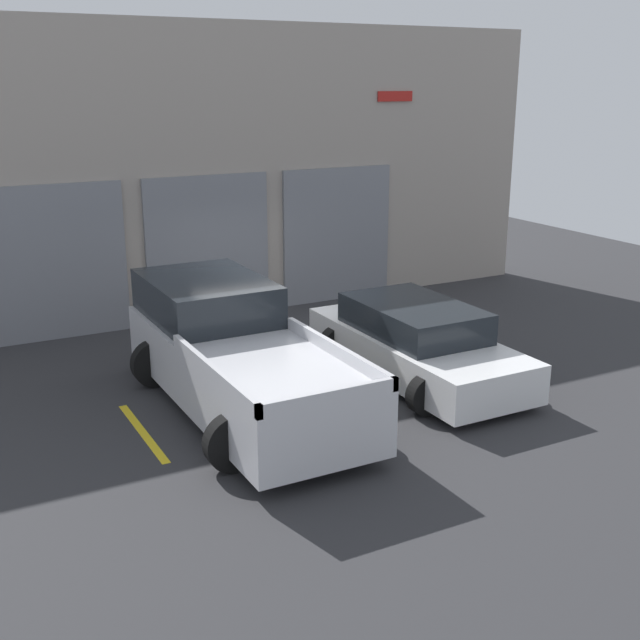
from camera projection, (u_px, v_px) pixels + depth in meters
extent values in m
plane|color=#2D2D30|center=(279.00, 356.00, 14.60)|extent=(28.00, 28.00, 0.00)
cube|color=#9E9389|center=(209.00, 173.00, 16.52)|extent=(15.71, 0.60, 5.96)
cube|color=slate|center=(56.00, 263.00, 15.20)|extent=(2.66, 0.08, 2.98)
cube|color=slate|center=(208.00, 248.00, 16.58)|extent=(2.66, 0.08, 2.98)
cube|color=slate|center=(337.00, 235.00, 17.96)|extent=(2.66, 0.08, 2.98)
cube|color=#B21E19|center=(395.00, 96.00, 17.77)|extent=(0.90, 0.03, 0.22)
cube|color=silver|center=(243.00, 371.00, 11.95)|extent=(1.92, 5.43, 0.90)
cube|color=#1E2328|center=(206.00, 298.00, 12.99)|extent=(1.77, 2.44, 0.65)
cube|color=silver|center=(213.00, 372.00, 10.35)|extent=(0.08, 2.98, 0.18)
cube|color=silver|center=(337.00, 351.00, 11.18)|extent=(0.08, 2.98, 0.18)
cube|color=silver|center=(329.00, 397.00, 9.54)|extent=(1.92, 0.08, 0.18)
cylinder|color=black|center=(155.00, 363.00, 13.07)|extent=(0.78, 0.22, 0.78)
cylinder|color=black|center=(251.00, 348.00, 13.83)|extent=(0.78, 0.22, 0.78)
cylinder|color=black|center=(234.00, 442.00, 10.23)|extent=(0.78, 0.22, 0.78)
cylinder|color=black|center=(349.00, 417.00, 10.99)|extent=(0.78, 0.22, 0.78)
cube|color=white|center=(416.00, 352.00, 13.43)|extent=(1.75, 4.43, 0.63)
cube|color=#1E2328|center=(414.00, 318.00, 13.36)|extent=(1.54, 2.43, 0.50)
cylinder|color=black|center=(337.00, 344.00, 14.28)|extent=(0.63, 0.22, 0.63)
cylinder|color=black|center=(408.00, 331.00, 14.97)|extent=(0.63, 0.22, 0.63)
cylinder|color=black|center=(426.00, 395.00, 11.97)|extent=(0.63, 0.22, 0.63)
cylinder|color=black|center=(506.00, 378.00, 12.66)|extent=(0.63, 0.22, 0.63)
cube|color=gold|center=(143.00, 432.00, 11.43)|extent=(0.12, 2.20, 0.01)
cube|color=gold|center=(335.00, 393.00, 12.85)|extent=(0.12, 2.20, 0.01)
cube|color=gold|center=(488.00, 362.00, 14.27)|extent=(0.12, 2.20, 0.01)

